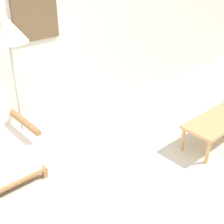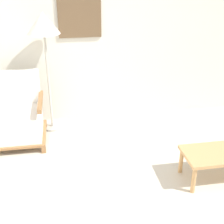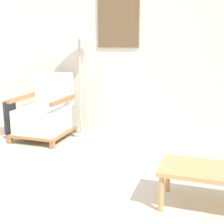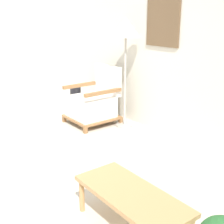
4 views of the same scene
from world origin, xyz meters
name	(u,v)px [view 2 (image 2 of 4)]	position (x,y,z in m)	size (l,w,h in m)	color
wall_back	(93,24)	(0.00, 2.37, 1.35)	(8.00, 0.09, 2.70)	silver
armchair	(18,119)	(-1.04, 1.81, 0.31)	(0.65, 0.68, 0.86)	olive
floor_lamp	(44,29)	(-0.64, 2.09, 1.36)	(0.40, 0.40, 1.56)	#B7B2A8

